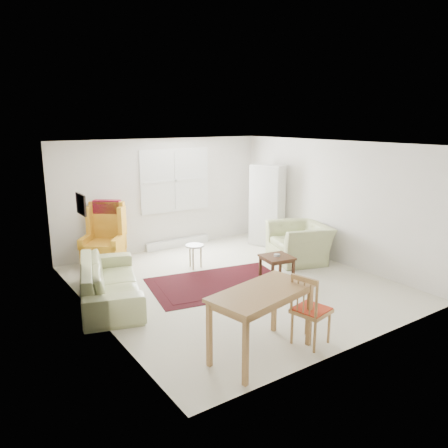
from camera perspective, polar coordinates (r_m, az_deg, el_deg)
room at (r=7.82m, az=0.48°, el=1.36°), size 5.04×5.54×2.51m
rug at (r=7.97m, az=-0.68°, el=-7.74°), size 2.68×2.00×0.02m
sofa at (r=7.38m, az=-14.72°, el=-6.27°), size 1.51×2.43×0.92m
armchair at (r=9.24m, az=9.82°, el=-1.94°), size 1.37×1.47×0.94m
wingback_chair at (r=9.06m, az=-15.56°, el=-1.38°), size 1.08×1.09×1.30m
coffee_table at (r=8.24m, az=6.89°, el=-5.60°), size 0.61×0.61×0.44m
stool at (r=8.74m, az=-3.85°, el=-4.22°), size 0.44×0.44×0.49m
cabinet at (r=10.21m, az=5.64°, el=2.39°), size 0.66×0.85×1.90m
desk at (r=5.58m, az=4.94°, el=-12.76°), size 1.48×0.95×0.87m
desk_chair at (r=5.91m, az=11.35°, el=-10.81°), size 0.51×0.51×0.98m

